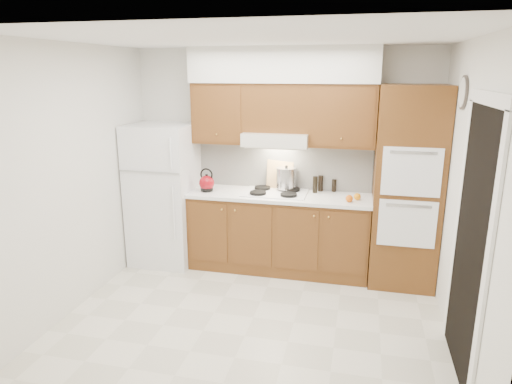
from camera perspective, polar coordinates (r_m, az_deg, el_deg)
floor at (r=4.63m, az=-0.34°, el=-15.40°), size 3.60×3.60×0.00m
ceiling at (r=4.00m, az=-0.41°, el=18.70°), size 3.60×3.60×0.00m
wall_back at (r=5.56m, az=3.27°, el=4.17°), size 3.60×0.02×2.60m
wall_left at (r=4.86m, az=-21.47°, el=1.57°), size 0.02×3.00×2.60m
wall_right at (r=4.11m, az=24.84°, el=-1.10°), size 0.02×3.00×2.60m
fridge at (r=5.74m, az=-11.40°, el=-0.28°), size 0.75×0.72×1.72m
base_cabinets at (r=5.50m, az=2.85°, el=-5.15°), size 2.11×0.60×0.90m
countertop at (r=5.34m, az=2.89°, el=-0.45°), size 2.13×0.62×0.04m
backsplash at (r=5.56m, az=3.48°, el=3.32°), size 2.11×0.03×0.56m
oven_cabinet at (r=5.23m, az=18.32°, el=0.49°), size 0.70×0.65×2.20m
upper_cab_left at (r=5.49m, az=-4.43°, el=9.81°), size 0.63×0.33×0.70m
upper_cab_right at (r=5.24m, az=10.85°, el=9.35°), size 0.73×0.33×0.70m
range_hood at (r=5.30m, az=2.62°, el=6.66°), size 0.75×0.45×0.15m
upper_cab_over_hood at (r=5.32m, az=2.78°, el=10.48°), size 0.75×0.33×0.55m
soffit at (r=5.28m, az=3.37°, el=15.60°), size 2.13×0.36×0.40m
cooktop at (r=5.37m, az=2.41°, el=-0.10°), size 0.74×0.50×0.01m
doorway at (r=3.85m, az=25.24°, el=-6.07°), size 0.02×0.90×2.10m
wall_clock at (r=4.52m, az=24.50°, el=11.26°), size 0.02×0.30×0.30m
kettle at (r=5.46m, az=-6.19°, el=1.13°), size 0.22×0.22×0.18m
cutting_board at (r=5.55m, az=3.03°, el=2.46°), size 0.32×0.11×0.42m
stock_pot at (r=5.45m, az=3.80°, el=1.71°), size 0.26×0.26×0.24m
condiment_a at (r=5.41m, az=7.40°, el=0.93°), size 0.07×0.07×0.20m
condiment_b at (r=5.49m, az=8.07°, el=1.08°), size 0.07×0.07×0.19m
condiment_c at (r=5.50m, az=9.72°, el=0.81°), size 0.07×0.07×0.15m
orange_near at (r=5.10m, az=11.58°, el=-0.81°), size 0.10×0.10×0.08m
orange_far at (r=5.20m, az=12.55°, el=-0.57°), size 0.09×0.09×0.08m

